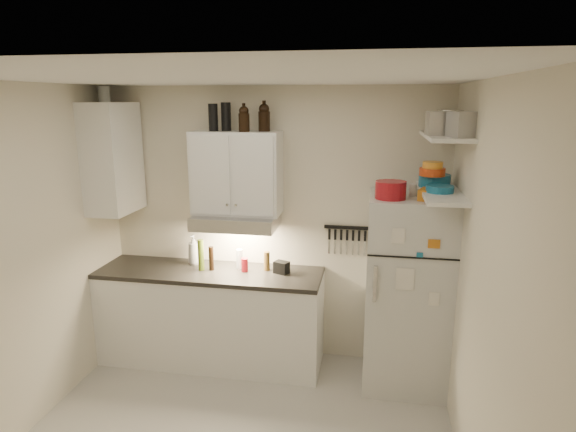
# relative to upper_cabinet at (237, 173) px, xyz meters

# --- Properties ---
(ceiling) EXTENTS (3.20, 3.00, 0.02)m
(ceiling) POSITION_rel_upper_cabinet_xyz_m (0.30, -1.33, 0.78)
(ceiling) COLOR white
(ceiling) RESTS_ON ground
(back_wall) EXTENTS (3.20, 0.02, 2.60)m
(back_wall) POSITION_rel_upper_cabinet_xyz_m (0.30, 0.18, -0.53)
(back_wall) COLOR beige
(back_wall) RESTS_ON ground
(left_wall) EXTENTS (0.02, 3.00, 2.60)m
(left_wall) POSITION_rel_upper_cabinet_xyz_m (-1.31, -1.33, -0.53)
(left_wall) COLOR beige
(left_wall) RESTS_ON ground
(right_wall) EXTENTS (0.02, 3.00, 2.60)m
(right_wall) POSITION_rel_upper_cabinet_xyz_m (1.91, -1.33, -0.53)
(right_wall) COLOR beige
(right_wall) RESTS_ON ground
(base_cabinet) EXTENTS (2.10, 0.60, 0.88)m
(base_cabinet) POSITION_rel_upper_cabinet_xyz_m (-0.25, -0.14, -1.39)
(base_cabinet) COLOR white
(base_cabinet) RESTS_ON floor
(countertop) EXTENTS (2.10, 0.62, 0.04)m
(countertop) POSITION_rel_upper_cabinet_xyz_m (-0.25, -0.14, -0.93)
(countertop) COLOR black
(countertop) RESTS_ON base_cabinet
(upper_cabinet) EXTENTS (0.80, 0.33, 0.75)m
(upper_cabinet) POSITION_rel_upper_cabinet_xyz_m (0.00, 0.00, 0.00)
(upper_cabinet) COLOR white
(upper_cabinet) RESTS_ON back_wall
(side_cabinet) EXTENTS (0.33, 0.55, 1.00)m
(side_cabinet) POSITION_rel_upper_cabinet_xyz_m (-1.14, -0.14, 0.12)
(side_cabinet) COLOR white
(side_cabinet) RESTS_ON left_wall
(range_hood) EXTENTS (0.76, 0.46, 0.12)m
(range_hood) POSITION_rel_upper_cabinet_xyz_m (0.00, -0.06, -0.44)
(range_hood) COLOR silver
(range_hood) RESTS_ON back_wall
(fridge) EXTENTS (0.70, 0.68, 1.70)m
(fridge) POSITION_rel_upper_cabinet_xyz_m (1.55, -0.18, -0.98)
(fridge) COLOR silver
(fridge) RESTS_ON floor
(shelf_hi) EXTENTS (0.30, 0.95, 0.03)m
(shelf_hi) POSITION_rel_upper_cabinet_xyz_m (1.75, -0.31, 0.38)
(shelf_hi) COLOR white
(shelf_hi) RESTS_ON right_wall
(shelf_lo) EXTENTS (0.30, 0.95, 0.03)m
(shelf_lo) POSITION_rel_upper_cabinet_xyz_m (1.75, -0.31, -0.07)
(shelf_lo) COLOR white
(shelf_lo) RESTS_ON right_wall
(knife_strip) EXTENTS (0.42, 0.02, 0.03)m
(knife_strip) POSITION_rel_upper_cabinet_xyz_m (1.00, 0.15, -0.51)
(knife_strip) COLOR black
(knife_strip) RESTS_ON back_wall
(dutch_oven) EXTENTS (0.26, 0.26, 0.14)m
(dutch_oven) POSITION_rel_upper_cabinet_xyz_m (1.36, -0.32, -0.05)
(dutch_oven) COLOR maroon
(dutch_oven) RESTS_ON fridge
(book_stack) EXTENTS (0.28, 0.32, 0.09)m
(book_stack) POSITION_rel_upper_cabinet_xyz_m (1.71, -0.29, -0.08)
(book_stack) COLOR #C86F19
(book_stack) RESTS_ON fridge
(spice_jar) EXTENTS (0.08, 0.08, 0.10)m
(spice_jar) POSITION_rel_upper_cabinet_xyz_m (1.55, -0.17, -0.07)
(spice_jar) COLOR silver
(spice_jar) RESTS_ON fridge
(stock_pot) EXTENTS (0.31, 0.31, 0.18)m
(stock_pot) POSITION_rel_upper_cabinet_xyz_m (1.83, -0.04, 0.48)
(stock_pot) COLOR silver
(stock_pot) RESTS_ON shelf_hi
(tin_a) EXTENTS (0.19, 0.17, 0.17)m
(tin_a) POSITION_rel_upper_cabinet_xyz_m (1.68, -0.45, 0.48)
(tin_a) COLOR #AAAAAD
(tin_a) RESTS_ON shelf_hi
(tin_b) EXTENTS (0.23, 0.23, 0.18)m
(tin_b) POSITION_rel_upper_cabinet_xyz_m (1.83, -0.61, 0.48)
(tin_b) COLOR #AAAAAD
(tin_b) RESTS_ON shelf_hi
(bowl_teal) EXTENTS (0.26, 0.26, 0.10)m
(bowl_teal) POSITION_rel_upper_cabinet_xyz_m (1.72, -0.12, 0.00)
(bowl_teal) COLOR #1A688F
(bowl_teal) RESTS_ON shelf_lo
(bowl_orange) EXTENTS (0.20, 0.20, 0.06)m
(bowl_orange) POSITION_rel_upper_cabinet_xyz_m (1.69, -0.20, 0.08)
(bowl_orange) COLOR #CC3F13
(bowl_orange) RESTS_ON bowl_teal
(bowl_yellow) EXTENTS (0.16, 0.16, 0.05)m
(bowl_yellow) POSITION_rel_upper_cabinet_xyz_m (1.69, -0.20, 0.14)
(bowl_yellow) COLOR orange
(bowl_yellow) RESTS_ON bowl_orange
(plates) EXTENTS (0.26, 0.26, 0.05)m
(plates) POSITION_rel_upper_cabinet_xyz_m (1.73, -0.37, -0.02)
(plates) COLOR #1A688F
(plates) RESTS_ON shelf_lo
(growler_a) EXTENTS (0.12, 0.12, 0.23)m
(growler_a) POSITION_rel_upper_cabinet_xyz_m (0.10, -0.07, 0.49)
(growler_a) COLOR black
(growler_a) RESTS_ON upper_cabinet
(growler_b) EXTENTS (0.14, 0.14, 0.25)m
(growler_b) POSITION_rel_upper_cabinet_xyz_m (0.26, 0.02, 0.50)
(growler_b) COLOR black
(growler_b) RESTS_ON upper_cabinet
(thermos_a) EXTENTS (0.10, 0.10, 0.25)m
(thermos_a) POSITION_rel_upper_cabinet_xyz_m (-0.09, 0.01, 0.50)
(thermos_a) COLOR black
(thermos_a) RESTS_ON upper_cabinet
(thermos_b) EXTENTS (0.09, 0.09, 0.24)m
(thermos_b) POSITION_rel_upper_cabinet_xyz_m (-0.19, -0.05, 0.49)
(thermos_b) COLOR black
(thermos_b) RESTS_ON upper_cabinet
(side_jar) EXTENTS (0.14, 0.14, 0.14)m
(side_jar) POSITION_rel_upper_cabinet_xyz_m (-1.19, -0.09, 0.69)
(side_jar) COLOR silver
(side_jar) RESTS_ON side_cabinet
(soap_bottle) EXTENTS (0.15, 0.15, 0.33)m
(soap_bottle) POSITION_rel_upper_cabinet_xyz_m (-0.46, 0.02, -0.74)
(soap_bottle) COLOR white
(soap_bottle) RESTS_ON countertop
(pepper_mill) EXTENTS (0.06, 0.06, 0.18)m
(pepper_mill) POSITION_rel_upper_cabinet_xyz_m (0.28, -0.03, -0.82)
(pepper_mill) COLOR brown
(pepper_mill) RESTS_ON countertop
(oil_bottle) EXTENTS (0.07, 0.07, 0.29)m
(oil_bottle) POSITION_rel_upper_cabinet_xyz_m (-0.33, -0.13, -0.76)
(oil_bottle) COLOR #536A1A
(oil_bottle) RESTS_ON countertop
(vinegar_bottle) EXTENTS (0.06, 0.06, 0.23)m
(vinegar_bottle) POSITION_rel_upper_cabinet_xyz_m (-0.23, -0.11, -0.79)
(vinegar_bottle) COLOR black
(vinegar_bottle) RESTS_ON countertop
(clear_bottle) EXTENTS (0.08, 0.08, 0.18)m
(clear_bottle) POSITION_rel_upper_cabinet_xyz_m (0.01, -0.02, -0.81)
(clear_bottle) COLOR silver
(clear_bottle) RESTS_ON countertop
(red_jar) EXTENTS (0.07, 0.07, 0.13)m
(red_jar) POSITION_rel_upper_cabinet_xyz_m (0.08, -0.10, -0.84)
(red_jar) COLOR maroon
(red_jar) RESTS_ON countertop
(caddy) EXTENTS (0.15, 0.13, 0.11)m
(caddy) POSITION_rel_upper_cabinet_xyz_m (0.43, -0.08, -0.85)
(caddy) COLOR black
(caddy) RESTS_ON countertop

